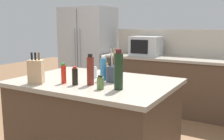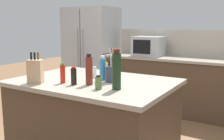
{
  "view_description": "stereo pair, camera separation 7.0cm",
  "coord_description": "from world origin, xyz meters",
  "views": [
    {
      "loc": [
        1.41,
        -2.1,
        1.48
      ],
      "look_at": [
        0.0,
        0.35,
        0.99
      ],
      "focal_mm": 42.0,
      "sensor_mm": 36.0,
      "label": 1
    },
    {
      "loc": [
        1.47,
        -2.06,
        1.48
      ],
      "look_at": [
        0.0,
        0.35,
        0.99
      ],
      "focal_mm": 42.0,
      "sensor_mm": 36.0,
      "label": 2
    }
  ],
  "objects": [
    {
      "name": "back_counter_run",
      "position": [
        0.3,
        2.2,
        0.47
      ],
      "size": [
        2.82,
        0.66,
        0.94
      ],
      "color": "#4C3828",
      "rests_on": "ground_plane"
    },
    {
      "name": "wine_bottle",
      "position": [
        0.38,
        -0.2,
        1.1
      ],
      "size": [
        0.08,
        0.08,
        0.34
      ],
      "color": "black",
      "rests_on": "kitchen_island"
    },
    {
      "name": "honey_jar",
      "position": [
        -0.13,
        0.42,
        1.0
      ],
      "size": [
        0.07,
        0.07,
        0.12
      ],
      "color": "gold",
      "rests_on": "kitchen_island"
    },
    {
      "name": "dish_soap_bottle",
      "position": [
        0.08,
        0.05,
        1.05
      ],
      "size": [
        0.06,
        0.06,
        0.24
      ],
      "color": "#3384BC",
      "rests_on": "kitchen_island"
    },
    {
      "name": "kitchen_island",
      "position": [
        0.0,
        0.0,
        0.47
      ],
      "size": [
        1.55,
        1.08,
        0.94
      ],
      "color": "#4C3828",
      "rests_on": "ground_plane"
    },
    {
      "name": "hot_sauce_bottle",
      "position": [
        -0.17,
        -0.25,
        1.03
      ],
      "size": [
        0.05,
        0.05,
        0.19
      ],
      "color": "red",
      "rests_on": "kitchen_island"
    },
    {
      "name": "microwave",
      "position": [
        -0.37,
        2.2,
        1.11
      ],
      "size": [
        0.51,
        0.39,
        0.34
      ],
      "color": "#ADB2B7",
      "rests_on": "back_counter_run"
    },
    {
      "name": "refrigerator",
      "position": [
        -1.64,
        2.25,
        0.91
      ],
      "size": [
        0.99,
        0.75,
        1.81
      ],
      "color": "#ADB2B7",
      "rests_on": "ground_plane"
    },
    {
      "name": "soy_sauce_bottle",
      "position": [
        -0.04,
        -0.25,
        1.02
      ],
      "size": [
        0.05,
        0.05,
        0.17
      ],
      "color": "black",
      "rests_on": "kitchen_island"
    },
    {
      "name": "vinegar_bottle",
      "position": [
        0.08,
        -0.18,
        1.07
      ],
      "size": [
        0.06,
        0.06,
        0.28
      ],
      "color": "maroon",
      "rests_on": "kitchen_island"
    },
    {
      "name": "utensil_crock",
      "position": [
        0.19,
        0.03,
        1.02
      ],
      "size": [
        0.12,
        0.12,
        0.32
      ],
      "color": "#333D4C",
      "rests_on": "kitchen_island"
    },
    {
      "name": "spice_jar_oregano",
      "position": [
        0.25,
        -0.28,
        1.0
      ],
      "size": [
        0.06,
        0.06,
        0.12
      ],
      "color": "#567038",
      "rests_on": "kitchen_island"
    },
    {
      "name": "salt_shaker",
      "position": [
        -0.06,
        0.11,
        0.99
      ],
      "size": [
        0.05,
        0.05,
        0.12
      ],
      "color": "silver",
      "rests_on": "kitchen_island"
    },
    {
      "name": "knife_block",
      "position": [
        -0.38,
        -0.39,
        1.05
      ],
      "size": [
        0.16,
        0.15,
        0.29
      ],
      "rotation": [
        0.0,
        0.0,
        0.48
      ],
      "color": "tan",
      "rests_on": "kitchen_island"
    },
    {
      "name": "wall_backsplash",
      "position": [
        0.3,
        2.52,
        1.17
      ],
      "size": [
        2.78,
        0.03,
        0.46
      ],
      "primitive_type": "cube",
      "color": "#B2A899",
      "rests_on": "back_counter_run"
    }
  ]
}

